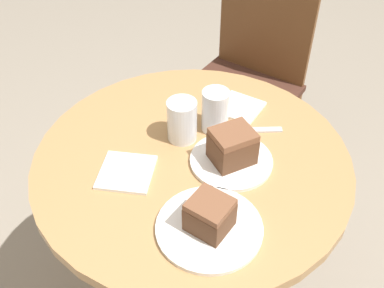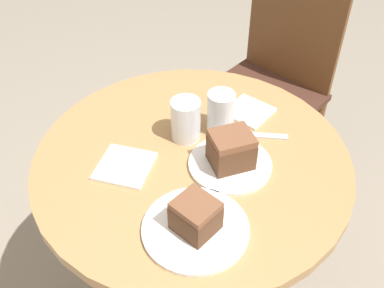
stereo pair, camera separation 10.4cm
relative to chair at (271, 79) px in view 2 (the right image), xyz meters
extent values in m
cylinder|color=tan|center=(0.10, -0.79, -0.13)|extent=(0.08, 0.08, 0.72)
cylinder|color=tan|center=(0.10, -0.79, 0.24)|extent=(0.79, 0.79, 0.03)
cylinder|color=brown|center=(-0.24, -0.23, -0.29)|extent=(0.04, 0.04, 0.44)
cylinder|color=brown|center=(0.14, -0.30, -0.29)|extent=(0.04, 0.04, 0.44)
cylinder|color=brown|center=(-0.17, 0.15, -0.29)|extent=(0.04, 0.04, 0.44)
cylinder|color=brown|center=(0.21, 0.07, -0.29)|extent=(0.04, 0.04, 0.44)
cube|color=#47281E|center=(-0.02, -0.08, -0.06)|extent=(0.51, 0.50, 0.03)
cube|color=brown|center=(0.02, 0.12, 0.22)|extent=(0.41, 0.10, 0.53)
cylinder|color=white|center=(0.20, -0.77, 0.26)|extent=(0.20, 0.20, 0.01)
cylinder|color=white|center=(0.22, -0.98, 0.26)|extent=(0.23, 0.23, 0.01)
cube|color=brown|center=(0.20, -0.77, 0.30)|extent=(0.13, 0.13, 0.07)
cube|color=brown|center=(0.20, -0.77, 0.35)|extent=(0.12, 0.13, 0.02)
cube|color=brown|center=(0.22, -0.98, 0.30)|extent=(0.10, 0.09, 0.06)
cube|color=brown|center=(0.22, -0.98, 0.34)|extent=(0.10, 0.09, 0.02)
cylinder|color=beige|center=(0.05, -0.74, 0.30)|extent=(0.07, 0.07, 0.08)
cylinder|color=white|center=(0.05, -0.74, 0.32)|extent=(0.08, 0.08, 0.11)
cylinder|color=silver|center=(0.11, -0.67, 0.30)|extent=(0.06, 0.06, 0.07)
cylinder|color=white|center=(0.11, -0.67, 0.32)|extent=(0.07, 0.07, 0.12)
cube|color=white|center=(-0.02, -0.91, 0.26)|extent=(0.15, 0.15, 0.01)
cube|color=silver|center=(0.19, -0.64, 0.26)|extent=(0.17, 0.09, 0.00)
cube|color=white|center=(0.14, -0.56, 0.26)|extent=(0.13, 0.13, 0.01)
camera|label=1|loc=(0.42, -1.53, 1.03)|focal=42.00mm
camera|label=2|loc=(0.52, -1.49, 1.03)|focal=42.00mm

